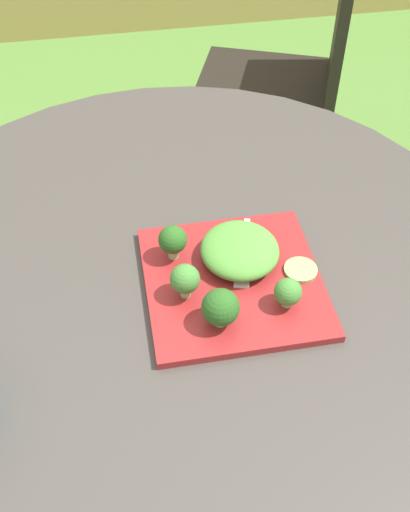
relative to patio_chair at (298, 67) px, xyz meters
The scene contains 11 objects.
ground_plane 1.20m from the patio_chair, 117.72° to the right, with size 12.00×12.00×0.00m, color #568438.
patio_table 1.08m from the patio_chair, 117.72° to the right, with size 1.08×1.08×0.75m.
patio_chair is the anchor object (origin of this frame).
salad_plate 1.13m from the patio_chair, 112.53° to the right, with size 0.27×0.27×0.01m, color maroon.
fork 1.08m from the patio_chair, 112.05° to the right, with size 0.06×0.15×0.00m.
lettuce_mound 1.09m from the patio_chair, 112.45° to the right, with size 0.13×0.13×0.04m, color #519338.
broccoli_floret_0 1.17m from the patio_chair, 108.13° to the right, with size 0.04×0.04×0.05m.
broccoli_floret_1 1.12m from the patio_chair, 118.01° to the right, with size 0.05×0.05×0.06m.
broccoli_floret_2 1.22m from the patio_chair, 112.68° to the right, with size 0.06×0.06×0.06m.
broccoli_floret_3 1.19m from the patio_chair, 115.98° to the right, with size 0.05×0.05×0.06m.
cucumber_slice_0 1.09m from the patio_chair, 107.10° to the right, with size 0.05×0.05×0.01m, color #8EB766.
Camera 1 is at (-0.08, -0.69, 1.49)m, focal length 43.15 mm.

